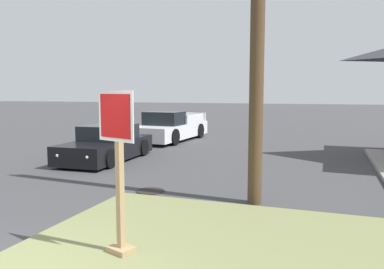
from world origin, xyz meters
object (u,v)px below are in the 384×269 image
at_px(manhole_cover, 150,191).
at_px(parked_sedan_black, 107,145).
at_px(pickup_truck_white, 170,128).
at_px(stop_sign, 119,175).

height_order(manhole_cover, parked_sedan_black, parked_sedan_black).
bearing_deg(manhole_cover, parked_sedan_black, 134.12).
height_order(manhole_cover, pickup_truck_white, pickup_truck_white).
bearing_deg(manhole_cover, pickup_truck_white, 109.85).
relative_size(parked_sedan_black, pickup_truck_white, 0.79).
distance_m(parked_sedan_black, pickup_truck_white, 5.87).
height_order(stop_sign, manhole_cover, stop_sign).
xyz_separation_m(manhole_cover, pickup_truck_white, (-3.36, 9.32, 0.61)).
bearing_deg(stop_sign, manhole_cover, 109.06).
relative_size(stop_sign, parked_sedan_black, 0.56).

